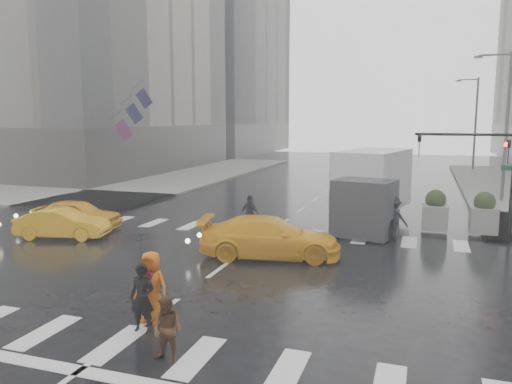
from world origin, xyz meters
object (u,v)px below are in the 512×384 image
(pedestrian_orange, at_px, (151,287))
(taxi_front, at_px, (77,214))
(box_truck, at_px, (370,187))
(taxi_mid, at_px, (63,223))
(traffic_signal_pole, at_px, (488,163))
(pedestrian_brown, at_px, (167,330))

(pedestrian_orange, height_order, taxi_front, pedestrian_orange)
(box_truck, bearing_deg, taxi_mid, -138.76)
(traffic_signal_pole, relative_size, taxi_mid, 1.17)
(taxi_mid, bearing_deg, box_truck, -75.50)
(pedestrian_brown, distance_m, taxi_front, 14.27)
(traffic_signal_pole, relative_size, box_truck, 0.67)
(taxi_mid, relative_size, box_truck, 0.58)
(traffic_signal_pole, relative_size, pedestrian_orange, 2.47)
(traffic_signal_pole, height_order, pedestrian_brown, traffic_signal_pole)
(traffic_signal_pole, bearing_deg, box_truck, 173.32)
(traffic_signal_pole, distance_m, taxi_mid, 18.31)
(pedestrian_orange, height_order, box_truck, box_truck)
(taxi_front, distance_m, taxi_mid, 1.75)
(traffic_signal_pole, xyz_separation_m, taxi_mid, (-17.10, -6.01, -2.58))
(pedestrian_orange, xyz_separation_m, taxi_mid, (-8.22, 6.62, -0.28))
(taxi_mid, bearing_deg, pedestrian_orange, -142.72)
(traffic_signal_pole, distance_m, taxi_front, 18.36)
(pedestrian_orange, height_order, taxi_mid, pedestrian_orange)
(pedestrian_brown, bearing_deg, traffic_signal_pole, 68.30)
(pedestrian_brown, height_order, taxi_front, pedestrian_brown)
(pedestrian_orange, bearing_deg, taxi_front, 136.30)
(taxi_front, bearing_deg, traffic_signal_pole, -86.86)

